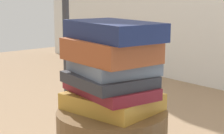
{
  "coord_description": "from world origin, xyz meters",
  "views": [
    {
      "loc": [
        0.8,
        -0.67,
        0.79
      ],
      "look_at": [
        0.0,
        0.0,
        0.58
      ],
      "focal_mm": 60.38,
      "sensor_mm": 36.0,
      "label": 1
    }
  ],
  "objects_px": {
    "book_navy": "(114,30)",
    "book_maroon": "(109,89)",
    "book_ochre": "(112,101)",
    "book_slate": "(113,66)",
    "book_charcoal": "(108,79)",
    "book_rust": "(111,50)"
  },
  "relations": [
    {
      "from": "book_maroon",
      "to": "book_navy",
      "type": "xyz_separation_m",
      "value": [
        0.02,
        0.0,
        0.17
      ]
    },
    {
      "from": "book_charcoal",
      "to": "book_slate",
      "type": "height_order",
      "value": "book_slate"
    },
    {
      "from": "book_charcoal",
      "to": "book_rust",
      "type": "relative_size",
      "value": 0.94
    },
    {
      "from": "book_rust",
      "to": "book_slate",
      "type": "bearing_deg",
      "value": 126.08
    },
    {
      "from": "book_maroon",
      "to": "book_rust",
      "type": "height_order",
      "value": "book_rust"
    },
    {
      "from": "book_rust",
      "to": "book_charcoal",
      "type": "bearing_deg",
      "value": -135.77
    },
    {
      "from": "book_ochre",
      "to": "book_maroon",
      "type": "relative_size",
      "value": 0.9
    },
    {
      "from": "book_maroon",
      "to": "book_charcoal",
      "type": "relative_size",
      "value": 1.2
    },
    {
      "from": "book_maroon",
      "to": "book_charcoal",
      "type": "xyz_separation_m",
      "value": [
        0.01,
        -0.01,
        0.03
      ]
    },
    {
      "from": "book_slate",
      "to": "book_navy",
      "type": "distance_m",
      "value": 0.1
    },
    {
      "from": "book_slate",
      "to": "book_rust",
      "type": "relative_size",
      "value": 0.9
    },
    {
      "from": "book_charcoal",
      "to": "book_slate",
      "type": "xyz_separation_m",
      "value": [
        -0.0,
        0.02,
        0.03
      ]
    },
    {
      "from": "book_navy",
      "to": "book_maroon",
      "type": "bearing_deg",
      "value": -160.25
    },
    {
      "from": "book_ochre",
      "to": "book_charcoal",
      "type": "height_order",
      "value": "book_charcoal"
    },
    {
      "from": "book_charcoal",
      "to": "book_navy",
      "type": "relative_size",
      "value": 0.81
    },
    {
      "from": "book_ochre",
      "to": "book_maroon",
      "type": "xyz_separation_m",
      "value": [
        -0.0,
        -0.01,
        0.04
      ]
    },
    {
      "from": "book_navy",
      "to": "book_charcoal",
      "type": "bearing_deg",
      "value": -114.23
    },
    {
      "from": "book_ochre",
      "to": "book_rust",
      "type": "distance_m",
      "value": 0.15
    },
    {
      "from": "book_maroon",
      "to": "book_slate",
      "type": "height_order",
      "value": "book_slate"
    },
    {
      "from": "book_maroon",
      "to": "book_charcoal",
      "type": "height_order",
      "value": "book_charcoal"
    },
    {
      "from": "book_navy",
      "to": "book_rust",
      "type": "bearing_deg",
      "value": -99.01
    },
    {
      "from": "book_slate",
      "to": "book_maroon",
      "type": "bearing_deg",
      "value": -110.4
    }
  ]
}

